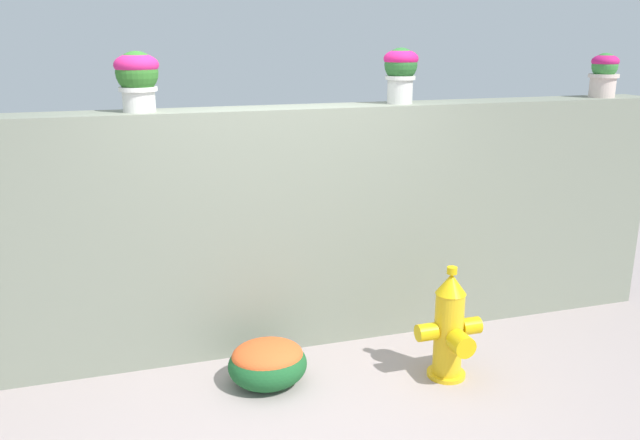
{
  "coord_description": "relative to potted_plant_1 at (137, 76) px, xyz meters",
  "views": [
    {
      "loc": [
        -1.09,
        -3.75,
        2.41
      ],
      "look_at": [
        0.32,
        0.79,
        1.06
      ],
      "focal_mm": 36.2,
      "sensor_mm": 36.0,
      "label": 1
    }
  ],
  "objects": [
    {
      "name": "fire_hydrant",
      "position": [
        2.01,
        -0.95,
        -1.77
      ],
      "size": [
        0.49,
        0.4,
        0.85
      ],
      "color": "gold",
      "rests_on": "ground"
    },
    {
      "name": "potted_plant_2",
      "position": [
        1.99,
        0.0,
        0.02
      ],
      "size": [
        0.27,
        0.27,
        0.43
      ],
      "color": "beige",
      "rests_on": "stone_wall"
    },
    {
      "name": "potted_plant_1",
      "position": [
        0.0,
        0.0,
        0.0
      ],
      "size": [
        0.31,
        0.31,
        0.42
      ],
      "color": "silver",
      "rests_on": "stone_wall"
    },
    {
      "name": "stone_wall",
      "position": [
        0.95,
        0.01,
        -1.2
      ],
      "size": [
        6.78,
        0.39,
        1.9
      ],
      "primitive_type": "cube",
      "color": "gray",
      "rests_on": "ground"
    },
    {
      "name": "potted_plant_3",
      "position": [
        3.89,
        -0.02,
        -0.04
      ],
      "size": [
        0.26,
        0.26,
        0.38
      ],
      "color": "beige",
      "rests_on": "stone_wall"
    },
    {
      "name": "flower_bush_left",
      "position": [
        0.73,
        -0.66,
        -1.98
      ],
      "size": [
        0.57,
        0.51,
        0.34
      ],
      "color": "#1D5B2B",
      "rests_on": "ground"
    },
    {
      "name": "ground_plane",
      "position": [
        0.95,
        -0.98,
        -2.15
      ],
      "size": [
        24.0,
        24.0,
        0.0
      ],
      "primitive_type": "plane",
      "color": "#A39391"
    }
  ]
}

